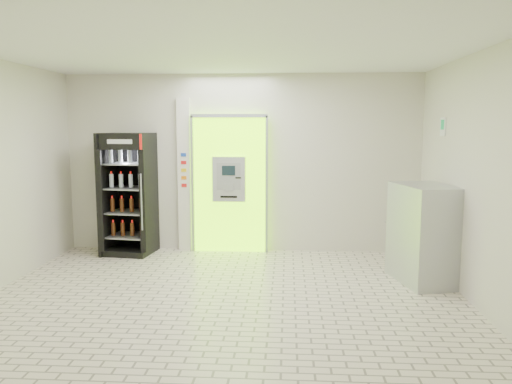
{
  "coord_description": "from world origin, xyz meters",
  "views": [
    {
      "loc": [
        0.78,
        -5.93,
        2.12
      ],
      "look_at": [
        0.32,
        1.2,
        1.18
      ],
      "focal_mm": 35.0,
      "sensor_mm": 36.0,
      "label": 1
    }
  ],
  "objects": [
    {
      "name": "room_shell",
      "position": [
        0.0,
        0.0,
        1.84
      ],
      "size": [
        6.0,
        6.0,
        6.0
      ],
      "color": "beige",
      "rests_on": "ground"
    },
    {
      "name": "pillar",
      "position": [
        -0.98,
        2.45,
        1.3
      ],
      "size": [
        0.22,
        0.11,
        2.6
      ],
      "color": "silver",
      "rests_on": "ground"
    },
    {
      "name": "ground",
      "position": [
        0.0,
        0.0,
        0.0
      ],
      "size": [
        6.0,
        6.0,
        0.0
      ],
      "primitive_type": "plane",
      "color": "beige",
      "rests_on": "ground"
    },
    {
      "name": "atm_assembly",
      "position": [
        -0.2,
        2.41,
        1.17
      ],
      "size": [
        1.3,
        0.24,
        2.33
      ],
      "color": "#81F000",
      "rests_on": "ground"
    },
    {
      "name": "exit_sign",
      "position": [
        2.99,
        1.4,
        2.12
      ],
      "size": [
        0.02,
        0.22,
        0.26
      ],
      "color": "white",
      "rests_on": "room_shell"
    },
    {
      "name": "steel_cabinet",
      "position": [
        2.65,
        0.87,
        0.67
      ],
      "size": [
        0.89,
        1.13,
        1.34
      ],
      "rotation": [
        0.0,
        0.0,
        0.23
      ],
      "color": "#AAADB2",
      "rests_on": "ground"
    },
    {
      "name": "beverage_cooler",
      "position": [
        -1.87,
        2.16,
        0.97
      ],
      "size": [
        0.84,
        0.78,
        2.02
      ],
      "rotation": [
        0.0,
        0.0,
        -0.13
      ],
      "color": "black",
      "rests_on": "ground"
    }
  ]
}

